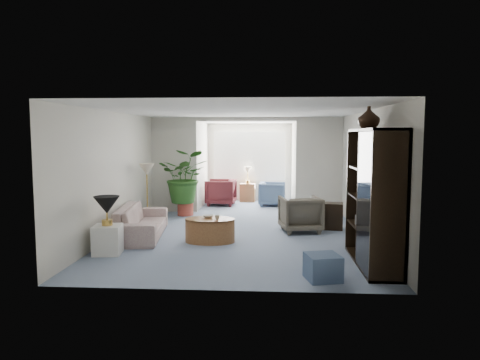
# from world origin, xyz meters

# --- Properties ---
(floor) EXTENTS (6.00, 6.00, 0.00)m
(floor) POSITION_xyz_m (0.00, 0.00, 0.00)
(floor) COLOR #7A89A2
(floor) RESTS_ON ground
(sunroom_floor) EXTENTS (2.60, 2.60, 0.00)m
(sunroom_floor) POSITION_xyz_m (0.00, 4.10, 0.00)
(sunroom_floor) COLOR #7A89A2
(sunroom_floor) RESTS_ON ground
(back_pier_left) EXTENTS (1.20, 0.12, 2.50)m
(back_pier_left) POSITION_xyz_m (-1.90, 3.00, 1.25)
(back_pier_left) COLOR silver
(back_pier_left) RESTS_ON ground
(back_pier_right) EXTENTS (1.20, 0.12, 2.50)m
(back_pier_right) POSITION_xyz_m (1.90, 3.00, 1.25)
(back_pier_right) COLOR silver
(back_pier_right) RESTS_ON ground
(back_header) EXTENTS (2.60, 0.12, 0.10)m
(back_header) POSITION_xyz_m (0.00, 3.00, 2.45)
(back_header) COLOR silver
(back_header) RESTS_ON back_pier_left
(window_pane) EXTENTS (2.20, 0.02, 1.50)m
(window_pane) POSITION_xyz_m (0.00, 5.18, 1.40)
(window_pane) COLOR white
(window_blinds) EXTENTS (2.20, 0.02, 1.50)m
(window_blinds) POSITION_xyz_m (0.00, 5.15, 1.40)
(window_blinds) COLOR white
(framed_picture) EXTENTS (0.04, 0.50, 0.40)m
(framed_picture) POSITION_xyz_m (2.46, -0.10, 1.70)
(framed_picture) COLOR #B9A994
(sofa) EXTENTS (1.06, 2.18, 0.61)m
(sofa) POSITION_xyz_m (-1.95, 0.04, 0.31)
(sofa) COLOR beige
(sofa) RESTS_ON ground
(end_table) EXTENTS (0.50, 0.50, 0.50)m
(end_table) POSITION_xyz_m (-2.15, -1.31, 0.25)
(end_table) COLOR white
(end_table) RESTS_ON ground
(table_lamp) EXTENTS (0.44, 0.44, 0.30)m
(table_lamp) POSITION_xyz_m (-2.15, -1.31, 0.85)
(table_lamp) COLOR black
(table_lamp) RESTS_ON end_table
(floor_lamp) EXTENTS (0.36, 0.36, 0.28)m
(floor_lamp) POSITION_xyz_m (-2.19, 1.39, 1.25)
(floor_lamp) COLOR beige
(floor_lamp) RESTS_ON ground
(coffee_table) EXTENTS (1.01, 1.01, 0.45)m
(coffee_table) POSITION_xyz_m (-0.51, -0.33, 0.23)
(coffee_table) COLOR olive
(coffee_table) RESTS_ON ground
(coffee_bowl) EXTENTS (0.22, 0.22, 0.05)m
(coffee_bowl) POSITION_xyz_m (-0.56, -0.23, 0.48)
(coffee_bowl) COLOR silver
(coffee_bowl) RESTS_ON coffee_table
(coffee_cup) EXTENTS (0.10, 0.10, 0.09)m
(coffee_cup) POSITION_xyz_m (-0.36, -0.43, 0.49)
(coffee_cup) COLOR beige
(coffee_cup) RESTS_ON coffee_table
(wingback_chair) EXTENTS (0.94, 0.96, 0.75)m
(wingback_chair) POSITION_xyz_m (1.27, 0.73, 0.38)
(wingback_chair) COLOR #5E594A
(wingback_chair) RESTS_ON ground
(side_table_dark) EXTENTS (0.53, 0.45, 0.57)m
(side_table_dark) POSITION_xyz_m (1.97, 1.03, 0.29)
(side_table_dark) COLOR black
(side_table_dark) RESTS_ON ground
(entertainment_cabinet) EXTENTS (0.51, 1.92, 2.13)m
(entertainment_cabinet) POSITION_xyz_m (2.23, -1.65, 1.06)
(entertainment_cabinet) COLOR black
(entertainment_cabinet) RESTS_ON ground
(cabinet_urn) EXTENTS (0.36, 0.36, 0.37)m
(cabinet_urn) POSITION_xyz_m (2.23, -1.15, 2.32)
(cabinet_urn) COLOR black
(cabinet_urn) RESTS_ON entertainment_cabinet
(ottoman) EXTENTS (0.54, 0.54, 0.36)m
(ottoman) POSITION_xyz_m (1.37, -2.46, 0.18)
(ottoman) COLOR #4B5C82
(ottoman) RESTS_ON ground
(plant_pot) EXTENTS (0.40, 0.40, 0.32)m
(plant_pot) POSITION_xyz_m (-1.52, 2.48, 0.16)
(plant_pot) COLOR #AE4132
(plant_pot) RESTS_ON ground
(house_plant) EXTENTS (1.22, 1.06, 1.35)m
(house_plant) POSITION_xyz_m (-1.52, 2.48, 1.00)
(house_plant) COLOR #29571E
(house_plant) RESTS_ON plant_pot
(sunroom_chair_blue) EXTENTS (0.80, 0.78, 0.68)m
(sunroom_chair_blue) POSITION_xyz_m (0.70, 4.22, 0.34)
(sunroom_chair_blue) COLOR #4B5C82
(sunroom_chair_blue) RESTS_ON ground
(sunroom_chair_maroon) EXTENTS (0.89, 0.87, 0.76)m
(sunroom_chair_maroon) POSITION_xyz_m (-0.80, 4.22, 0.38)
(sunroom_chair_maroon) COLOR maroon
(sunroom_chair_maroon) RESTS_ON ground
(sunroom_table) EXTENTS (0.48, 0.39, 0.56)m
(sunroom_table) POSITION_xyz_m (-0.05, 4.97, 0.28)
(sunroom_table) COLOR olive
(sunroom_table) RESTS_ON ground
(shelf_clutter) EXTENTS (0.30, 0.94, 1.06)m
(shelf_clutter) POSITION_xyz_m (2.18, -1.74, 1.09)
(shelf_clutter) COLOR #3B3936
(shelf_clutter) RESTS_ON entertainment_cabinet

